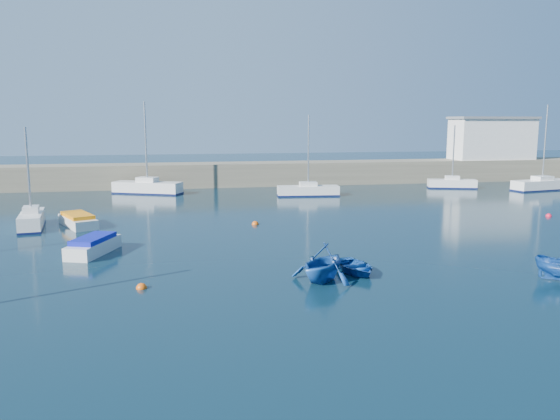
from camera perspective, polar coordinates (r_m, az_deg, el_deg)
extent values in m
plane|color=#0A212E|center=(20.22, 17.44, -12.25)|extent=(220.00, 220.00, 0.00)
cube|color=#6D6653|center=(63.42, -2.61, 3.80)|extent=(96.00, 4.50, 2.60)
cube|color=silver|center=(73.80, 21.26, 6.90)|extent=(10.00, 4.00, 5.00)
cube|color=silver|center=(41.41, -24.51, -0.98)|extent=(2.19, 5.25, 1.06)
cylinder|color=#B7BABC|center=(40.99, -24.83, 3.78)|extent=(0.16, 0.16, 5.86)
cube|color=silver|center=(57.39, -13.67, 2.28)|extent=(7.20, 4.69, 1.20)
cylinder|color=#B7BABC|center=(57.04, -13.85, 6.91)|extent=(0.18, 0.18, 8.07)
cube|color=silver|center=(54.12, 2.95, 2.01)|extent=(6.17, 2.26, 0.99)
cylinder|color=#B7BABC|center=(53.77, 2.99, 6.21)|extent=(0.14, 0.14, 6.95)
cube|color=silver|center=(63.21, 17.52, 2.63)|extent=(5.35, 2.88, 0.98)
cylinder|color=#B7BABC|center=(62.93, 17.68, 5.75)|extent=(0.15, 0.15, 5.92)
cube|color=silver|center=(64.98, 25.69, 2.36)|extent=(7.15, 3.18, 1.09)
cylinder|color=#B7BABC|center=(64.67, 25.96, 6.34)|extent=(0.16, 0.16, 7.95)
cube|color=silver|center=(32.09, -18.90, -3.71)|extent=(2.72, 4.25, 0.72)
cube|color=#0D1698|center=(31.99, -18.95, -2.85)|extent=(2.30, 3.28, 0.27)
cube|color=silver|center=(40.82, -20.36, -1.14)|extent=(3.26, 4.68, 0.67)
cube|color=orange|center=(40.74, -20.39, -0.51)|extent=(2.73, 3.64, 0.25)
imported|color=#154492|center=(26.83, 7.87, -5.88)|extent=(2.49, 3.23, 0.62)
imported|color=#154492|center=(25.14, 4.50, -5.50)|extent=(4.39, 4.43, 1.77)
sphere|color=#D34E0B|center=(25.00, -14.26, -7.95)|extent=(0.48, 0.48, 0.48)
sphere|color=red|center=(31.65, 26.96, -5.06)|extent=(0.40, 0.40, 0.40)
sphere|color=#D34E0B|center=(39.02, -2.60, -1.52)|extent=(0.50, 0.50, 0.50)
sphere|color=red|center=(47.20, 26.26, -0.60)|extent=(0.45, 0.45, 0.45)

